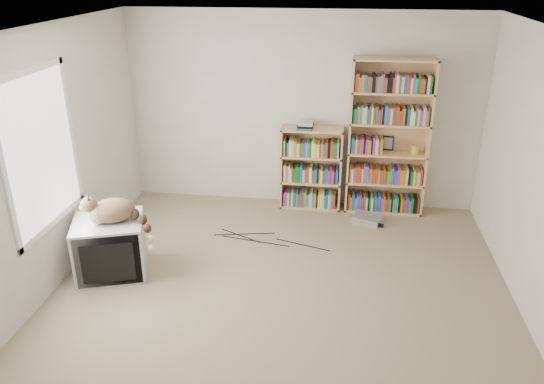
# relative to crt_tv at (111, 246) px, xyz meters

# --- Properties ---
(floor) EXTENTS (4.50, 5.00, 0.01)m
(floor) POSITION_rel_crt_tv_xyz_m (1.80, -0.43, -0.30)
(floor) COLOR #998A67
(floor) RESTS_ON ground
(wall_back) EXTENTS (4.50, 0.02, 2.50)m
(wall_back) POSITION_rel_crt_tv_xyz_m (1.80, 2.07, 0.95)
(wall_back) COLOR silver
(wall_back) RESTS_ON floor
(wall_left) EXTENTS (0.02, 5.00, 2.50)m
(wall_left) POSITION_rel_crt_tv_xyz_m (-0.45, -0.43, 0.95)
(wall_left) COLOR silver
(wall_left) RESTS_ON floor
(ceiling) EXTENTS (4.50, 5.00, 0.02)m
(ceiling) POSITION_rel_crt_tv_xyz_m (1.80, -0.43, 2.20)
(ceiling) COLOR white
(ceiling) RESTS_ON wall_back
(window) EXTENTS (0.02, 1.22, 1.52)m
(window) POSITION_rel_crt_tv_xyz_m (-0.43, -0.23, 1.10)
(window) COLOR white
(window) RESTS_ON wall_left
(crt_tv) EXTENTS (0.85, 0.81, 0.60)m
(crt_tv) POSITION_rel_crt_tv_xyz_m (0.00, 0.00, 0.00)
(crt_tv) COLOR #AAAAAD
(crt_tv) RESTS_ON floor
(cat) EXTENTS (0.76, 0.47, 0.54)m
(cat) POSITION_rel_crt_tv_xyz_m (0.14, -0.03, 0.39)
(cat) COLOR #392517
(cat) RESTS_ON crt_tv
(bookcase_tall) EXTENTS (0.98, 0.30, 1.97)m
(bookcase_tall) POSITION_rel_crt_tv_xyz_m (2.90, 1.93, 0.63)
(bookcase_tall) COLOR tan
(bookcase_tall) RESTS_ON floor
(bookcase_short) EXTENTS (0.79, 0.30, 1.08)m
(bookcase_short) POSITION_rel_crt_tv_xyz_m (1.95, 1.93, 0.20)
(bookcase_short) COLOR tan
(bookcase_short) RESTS_ON floor
(book_stack) EXTENTS (0.20, 0.26, 0.08)m
(book_stack) POSITION_rel_crt_tv_xyz_m (1.86, 1.89, 0.83)
(book_stack) COLOR #A33315
(book_stack) RESTS_ON bookcase_short
(green_mug) EXTENTS (0.10, 0.10, 0.11)m
(green_mug) POSITION_rel_crt_tv_xyz_m (3.24, 1.91, 0.56)
(green_mug) COLOR #97B734
(green_mug) RESTS_ON bookcase_tall
(framed_print) EXTENTS (0.14, 0.05, 0.18)m
(framed_print) POSITION_rel_crt_tv_xyz_m (2.91, 2.01, 0.60)
(framed_print) COLOR black
(framed_print) RESTS_ON bookcase_tall
(dvd_player) EXTENTS (0.43, 0.37, 0.08)m
(dvd_player) POSITION_rel_crt_tv_xyz_m (2.69, 1.53, -0.26)
(dvd_player) COLOR silver
(dvd_player) RESTS_ON floor
(wall_outlet) EXTENTS (0.01, 0.08, 0.13)m
(wall_outlet) POSITION_rel_crt_tv_xyz_m (-0.43, 0.34, 0.02)
(wall_outlet) COLOR silver
(wall_outlet) RESTS_ON wall_left
(floor_cables) EXTENTS (1.20, 0.70, 0.01)m
(floor_cables) POSITION_rel_crt_tv_xyz_m (1.47, 0.96, -0.29)
(floor_cables) COLOR black
(floor_cables) RESTS_ON floor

